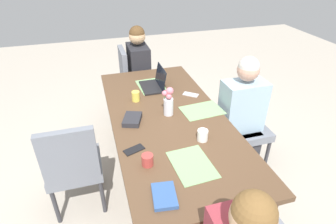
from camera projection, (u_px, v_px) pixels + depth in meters
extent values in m
plane|color=#B2A899|center=(168.00, 178.00, 2.81)|extent=(10.00, 10.00, 0.00)
cube|color=brown|center=(168.00, 119.00, 2.44)|extent=(2.15, 0.97, 0.04)
cylinder|color=brown|center=(112.00, 107.00, 3.35)|extent=(0.07, 0.07, 0.70)
cylinder|color=brown|center=(177.00, 98.00, 3.55)|extent=(0.07, 0.07, 0.70)
cube|color=slate|center=(244.00, 130.00, 2.83)|extent=(0.44, 0.44, 0.08)
cube|color=slate|center=(238.00, 98.00, 2.84)|extent=(0.06, 0.42, 0.45)
cylinder|color=#333338|center=(267.00, 155.00, 2.83)|extent=(0.04, 0.04, 0.37)
cylinder|color=#333338|center=(233.00, 163.00, 2.74)|extent=(0.04, 0.04, 0.37)
cylinder|color=#333338|center=(248.00, 134.00, 3.15)|extent=(0.04, 0.04, 0.37)
cylinder|color=#333338|center=(217.00, 140.00, 3.05)|extent=(0.04, 0.04, 0.37)
cube|color=#2D2D33|center=(236.00, 145.00, 2.91)|extent=(0.36, 0.34, 0.45)
cube|color=#99B7CC|center=(243.00, 106.00, 2.66)|extent=(0.24, 0.40, 0.50)
sphere|color=tan|center=(248.00, 70.00, 2.47)|extent=(0.20, 0.20, 0.20)
sphere|color=beige|center=(249.00, 67.00, 2.45)|extent=(0.19, 0.19, 0.19)
cube|color=slate|center=(139.00, 84.00, 3.76)|extent=(0.44, 0.44, 0.08)
cube|color=slate|center=(123.00, 67.00, 3.57)|extent=(0.42, 0.06, 0.45)
cylinder|color=#333338|center=(150.00, 91.00, 4.07)|extent=(0.04, 0.04, 0.37)
cylinder|color=#333338|center=(157.00, 103.00, 3.76)|extent=(0.04, 0.04, 0.37)
cylinder|color=#333338|center=(124.00, 94.00, 3.98)|extent=(0.04, 0.04, 0.37)
cylinder|color=#333338|center=(129.00, 107.00, 3.67)|extent=(0.04, 0.04, 0.37)
cube|color=#2D2D33|center=(141.00, 98.00, 3.80)|extent=(0.34, 0.36, 0.45)
cube|color=#232328|center=(139.00, 65.00, 3.56)|extent=(0.40, 0.24, 0.50)
sphere|color=tan|center=(137.00, 36.00, 3.36)|extent=(0.20, 0.20, 0.20)
sphere|color=#51381E|center=(137.00, 34.00, 3.35)|extent=(0.19, 0.19, 0.19)
sphere|color=tan|center=(253.00, 218.00, 1.15)|extent=(0.20, 0.20, 0.20)
sphere|color=brown|center=(254.00, 213.00, 1.13)|extent=(0.19, 0.19, 0.19)
cube|color=slate|center=(75.00, 166.00, 2.37)|extent=(0.44, 0.44, 0.08)
cube|color=slate|center=(69.00, 156.00, 2.08)|extent=(0.06, 0.42, 0.45)
cylinder|color=#333338|center=(58.00, 175.00, 2.60)|extent=(0.04, 0.04, 0.37)
cylinder|color=#333338|center=(99.00, 167.00, 2.69)|extent=(0.04, 0.04, 0.37)
cylinder|color=#333338|center=(56.00, 207.00, 2.29)|extent=(0.04, 0.04, 0.37)
cylinder|color=#333338|center=(103.00, 196.00, 2.38)|extent=(0.04, 0.04, 0.37)
cylinder|color=silver|center=(168.00, 107.00, 2.43)|extent=(0.08, 0.08, 0.15)
sphere|color=#DB7584|center=(169.00, 96.00, 2.36)|extent=(0.05, 0.05, 0.05)
cylinder|color=#477A3D|center=(169.00, 98.00, 2.37)|extent=(0.01, 0.01, 0.03)
sphere|color=#DB7584|center=(170.00, 91.00, 2.35)|extent=(0.06, 0.06, 0.06)
cylinder|color=#477A3D|center=(170.00, 95.00, 2.37)|extent=(0.01, 0.01, 0.08)
sphere|color=#DB7584|center=(168.00, 92.00, 2.37)|extent=(0.05, 0.05, 0.05)
cylinder|color=#477A3D|center=(168.00, 95.00, 2.38)|extent=(0.01, 0.01, 0.06)
sphere|color=#DB7584|center=(165.00, 93.00, 2.36)|extent=(0.05, 0.05, 0.05)
cylinder|color=#477A3D|center=(165.00, 96.00, 2.37)|extent=(0.01, 0.01, 0.06)
cube|color=#7FAD70|center=(202.00, 110.00, 2.52)|extent=(0.29, 0.38, 0.00)
cube|color=#7FAD70|center=(151.00, 86.00, 2.95)|extent=(0.38, 0.28, 0.00)
cube|color=#7FAD70|center=(192.00, 164.00, 1.91)|extent=(0.37, 0.28, 0.00)
cube|color=black|center=(152.00, 87.00, 2.91)|extent=(0.32, 0.22, 0.02)
cube|color=black|center=(161.00, 76.00, 2.88)|extent=(0.31, 0.05, 0.20)
cylinder|color=white|center=(203.00, 135.00, 2.13)|extent=(0.08, 0.08, 0.09)
cylinder|color=#DBC64C|center=(136.00, 96.00, 2.66)|extent=(0.08, 0.08, 0.10)
cylinder|color=#AD3D38|center=(148.00, 160.00, 1.89)|extent=(0.08, 0.08, 0.08)
cube|color=#335693|center=(164.00, 196.00, 1.66)|extent=(0.22, 0.16, 0.03)
cube|color=#28282D|center=(132.00, 119.00, 2.36)|extent=(0.24, 0.20, 0.04)
cube|color=black|center=(134.00, 150.00, 2.04)|extent=(0.12, 0.17, 0.01)
cube|color=silver|center=(191.00, 95.00, 2.78)|extent=(0.15, 0.16, 0.01)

